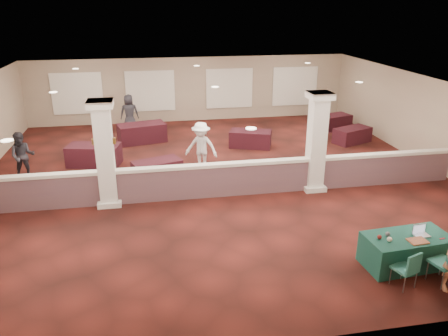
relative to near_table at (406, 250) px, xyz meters
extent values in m
plane|color=#461611|center=(-3.50, 6.07, -0.38)|extent=(16.00, 16.00, 0.00)
cube|color=gray|center=(-3.50, 14.07, 1.22)|extent=(16.00, 0.04, 3.20)
cube|color=gray|center=(-3.50, -1.93, 1.22)|extent=(16.00, 0.04, 3.20)
cube|color=gray|center=(4.50, 6.07, 1.22)|extent=(0.04, 16.00, 3.20)
cube|color=silver|center=(-3.50, 6.07, 2.82)|extent=(16.00, 16.00, 0.02)
cube|color=brown|center=(-3.50, 4.57, 0.12)|extent=(15.60, 0.20, 1.00)
cube|color=beige|center=(-3.50, 4.57, 0.67)|extent=(15.60, 0.28, 0.10)
cube|color=silver|center=(-7.00, 4.57, 1.22)|extent=(0.50, 0.50, 3.20)
cube|color=silver|center=(-7.00, 4.57, -0.30)|extent=(0.70, 0.70, 0.16)
cube|color=silver|center=(-7.00, 4.57, 2.72)|extent=(0.72, 0.72, 0.20)
cube|color=silver|center=(-0.50, 4.57, 1.22)|extent=(0.50, 0.50, 3.20)
cube|color=silver|center=(-0.50, 4.57, -0.30)|extent=(0.70, 0.70, 0.16)
cube|color=silver|center=(-0.50, 4.57, 2.72)|extent=(0.72, 0.72, 0.20)
cylinder|color=brown|center=(-7.28, 4.57, 1.62)|extent=(0.12, 0.12, 0.18)
cylinder|color=white|center=(-7.28, 4.57, 1.62)|extent=(0.09, 0.09, 0.10)
cylinder|color=brown|center=(-6.72, 4.57, 1.62)|extent=(0.12, 0.12, 0.18)
cylinder|color=white|center=(-6.72, 4.57, 1.62)|extent=(0.09, 0.09, 0.10)
cube|color=#0E342E|center=(0.00, 0.00, 0.00)|extent=(2.02, 1.11, 0.75)
cube|color=#1E5950|center=(0.40, -0.77, 0.11)|extent=(0.60, 0.60, 0.07)
cylinder|color=gray|center=(0.25, -1.02, -0.15)|extent=(0.03, 0.03, 0.46)
cylinder|color=gray|center=(0.16, -0.62, -0.15)|extent=(0.03, 0.03, 0.46)
cylinder|color=gray|center=(0.56, -0.52, -0.15)|extent=(0.03, 0.03, 0.46)
cube|color=#1E5950|center=(-0.50, -0.75, 0.05)|extent=(0.56, 0.56, 0.06)
cube|color=#1E5950|center=(-0.43, -0.94, 0.29)|extent=(0.41, 0.18, 0.42)
cylinder|color=gray|center=(-0.61, -0.98, -0.17)|extent=(0.03, 0.03, 0.40)
cylinder|color=gray|center=(-0.27, -0.86, -0.17)|extent=(0.03, 0.03, 0.40)
cylinder|color=gray|center=(-0.73, -0.64, -0.17)|extent=(0.03, 0.03, 0.40)
cylinder|color=gray|center=(-0.39, -0.52, -0.17)|extent=(0.03, 0.03, 0.40)
cube|color=black|center=(-7.78, 8.18, 0.01)|extent=(2.07, 1.34, 0.78)
cube|color=black|center=(-5.50, 6.37, -0.05)|extent=(1.81, 1.31, 0.66)
cube|color=black|center=(3.00, 9.07, -0.05)|extent=(1.80, 1.36, 0.66)
cube|color=black|center=(-6.00, 10.78, 0.03)|extent=(2.17, 1.43, 0.81)
cube|color=black|center=(-1.50, 9.27, -0.03)|extent=(1.90, 1.40, 0.69)
cube|color=black|center=(3.00, 11.19, -0.03)|extent=(1.89, 1.31, 0.70)
imported|color=black|center=(-10.00, 7.15, 0.46)|extent=(0.85, 0.53, 1.68)
imported|color=beige|center=(-3.90, 6.83, 0.53)|extent=(1.28, 0.96, 1.82)
imported|color=black|center=(1.94, 9.84, 0.53)|extent=(1.16, 1.01, 1.80)
imported|color=black|center=(-6.55, 12.63, 0.49)|extent=(0.87, 0.49, 1.74)
cube|color=silver|center=(0.31, -0.03, 0.38)|extent=(0.36, 0.26, 0.02)
cube|color=silver|center=(0.30, 0.09, 0.51)|extent=(0.34, 0.04, 0.23)
cube|color=silver|center=(0.30, 0.08, 0.49)|extent=(0.31, 0.03, 0.20)
cube|color=#C95720|center=(0.07, -0.25, 0.39)|extent=(0.43, 0.34, 0.03)
sphere|color=beige|center=(-0.56, -0.14, 0.43)|extent=(0.11, 0.11, 0.11)
sphere|color=#5E1D12|center=(-0.72, 0.00, 0.43)|extent=(0.10, 0.10, 0.10)
sphere|color=#46464A|center=(-0.47, 0.09, 0.43)|extent=(0.11, 0.11, 0.11)
cube|color=red|center=(0.69, -0.24, 0.38)|extent=(0.13, 0.04, 0.01)
camera|label=1|loc=(-5.70, -7.88, 5.41)|focal=35.00mm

